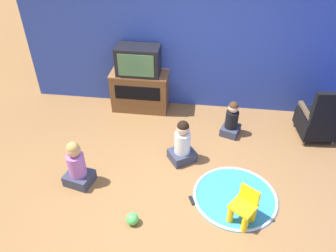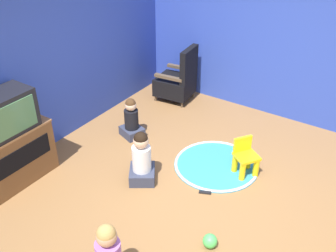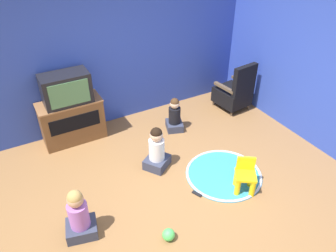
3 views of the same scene
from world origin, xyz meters
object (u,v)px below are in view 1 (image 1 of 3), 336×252
television (138,60)px  child_watching_left (77,166)px  child_watching_center (182,144)px  yellow_kid_chair (243,209)px  toy_ball (132,219)px  remote_control (192,200)px  child_watching_right (232,120)px  black_armchair (319,120)px  tv_cabinet (140,90)px

television → child_watching_left: bearing=-103.6°
television → child_watching_left: (-0.48, -1.98, -0.67)m
child_watching_left → child_watching_center: child_watching_left is taller
television → yellow_kid_chair: television is taller
toy_ball → remote_control: bearing=32.6°
yellow_kid_chair → remote_control: yellow_kid_chair is taller
child_watching_left → child_watching_right: (2.12, 1.41, -0.04)m
black_armchair → child_watching_center: 2.27m
child_watching_center → tv_cabinet: bearing=89.8°
black_armchair → yellow_kid_chair: size_ratio=1.95×
child_watching_right → toy_ball: size_ratio=4.04×
remote_control → black_armchair: bearing=-73.6°
black_armchair → child_watching_right: 1.38m
black_armchair → yellow_kid_chair: 2.25m
yellow_kid_chair → child_watching_right: bearing=127.6°
black_armchair → child_watching_right: bearing=-3.7°
remote_control → yellow_kid_chair: bearing=-133.9°
yellow_kid_chair → toy_ball: yellow_kid_chair is taller
child_watching_left → toy_ball: 1.09m
television → remote_control: 2.57m
television → remote_control: (1.11, -2.11, -0.96)m
black_armchair → remote_control: bearing=33.8°
black_armchair → child_watching_center: size_ratio=1.37×
remote_control → child_watching_center: bearing=-8.8°
black_armchair → child_watching_left: bearing=16.5°
tv_cabinet → remote_control: size_ratio=6.61×
tv_cabinet → child_watching_left: bearing=-103.5°
tv_cabinet → child_watching_left: tv_cabinet is taller
tv_cabinet → child_watching_center: bearing=-55.9°
child_watching_left → child_watching_center: bearing=39.3°
child_watching_center → television: bearing=90.1°
television → yellow_kid_chair: 3.02m
yellow_kid_chair → remote_control: bearing=-165.8°
tv_cabinet → black_armchair: size_ratio=1.05×
remote_control → toy_ball: bearing=98.8°
black_armchair → toy_ball: bearing=31.9°
yellow_kid_chair → remote_control: (-0.63, 0.23, -0.21)m
tv_cabinet → child_watching_center: size_ratio=1.44×
child_watching_left → tv_cabinet: bearing=90.1°
yellow_kid_chair → child_watching_right: (-0.10, 1.78, 0.05)m
yellow_kid_chair → child_watching_left: size_ratio=0.70×
tv_cabinet → yellow_kid_chair: bearing=-53.5°
toy_ball → yellow_kid_chair: bearing=9.4°
television → black_armchair: 3.12m
yellow_kid_chair → child_watching_center: bearing=163.7°
yellow_kid_chair → toy_ball: 1.36m
yellow_kid_chair → child_watching_center: (-0.85, 1.03, 0.09)m
child_watching_left → child_watching_right: size_ratio=1.14×
tv_cabinet → television: size_ratio=1.38×
tv_cabinet → child_watching_right: tv_cabinet is taller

